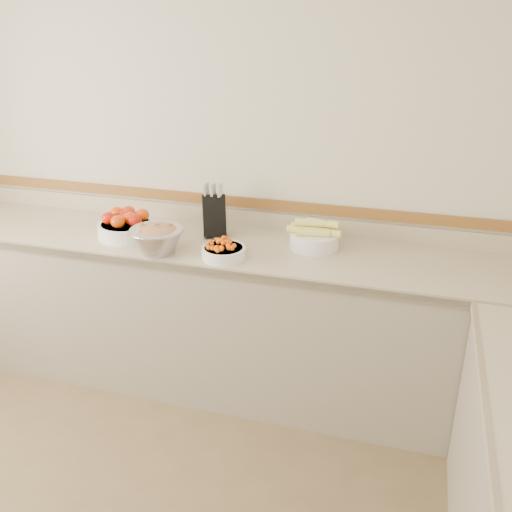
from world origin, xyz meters
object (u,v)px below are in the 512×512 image
(knife_block, at_px, (214,214))
(cherry_tomato_bowl, at_px, (224,250))
(rhubarb_bowl, at_px, (157,238))
(corn_bowl, at_px, (314,237))
(tomato_bowl, at_px, (126,225))

(knife_block, distance_m, cherry_tomato_bowl, 0.35)
(cherry_tomato_bowl, xyz_separation_m, rhubarb_bowl, (-0.36, -0.03, 0.04))
(corn_bowl, bearing_deg, cherry_tomato_bowl, -146.57)
(knife_block, bearing_deg, cherry_tomato_bowl, -61.76)
(cherry_tomato_bowl, bearing_deg, corn_bowl, 33.43)
(cherry_tomato_bowl, bearing_deg, knife_block, 118.24)
(knife_block, height_order, rhubarb_bowl, knife_block)
(tomato_bowl, bearing_deg, rhubarb_bowl, -30.98)
(tomato_bowl, height_order, corn_bowl, corn_bowl)
(tomato_bowl, height_order, rhubarb_bowl, rhubarb_bowl)
(knife_block, bearing_deg, rhubarb_bowl, -121.40)
(knife_block, xyz_separation_m, rhubarb_bowl, (-0.20, -0.33, -0.04))
(corn_bowl, bearing_deg, knife_block, 178.12)
(tomato_bowl, bearing_deg, corn_bowl, 7.88)
(tomato_bowl, bearing_deg, cherry_tomato_bowl, -11.86)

